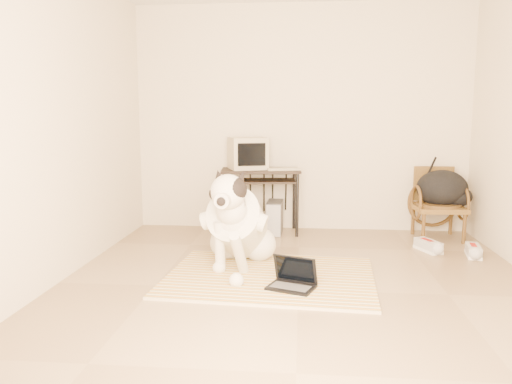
# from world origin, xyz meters

# --- Properties ---
(floor) EXTENTS (4.50, 4.50, 0.00)m
(floor) POSITION_xyz_m (0.00, 0.00, 0.00)
(floor) COLOR #8B7555
(floor) RESTS_ON ground
(wall_back) EXTENTS (4.50, 0.00, 4.50)m
(wall_back) POSITION_xyz_m (0.00, 2.25, 1.35)
(wall_back) COLOR beige
(wall_back) RESTS_ON floor
(wall_front) EXTENTS (4.50, 0.00, 4.50)m
(wall_front) POSITION_xyz_m (0.00, -2.25, 1.35)
(wall_front) COLOR beige
(wall_front) RESTS_ON floor
(wall_left) EXTENTS (0.00, 4.50, 4.50)m
(wall_left) POSITION_xyz_m (-2.00, 0.00, 1.35)
(wall_left) COLOR beige
(wall_left) RESTS_ON floor
(rug) EXTENTS (1.86, 1.47, 0.02)m
(rug) POSITION_xyz_m (-0.24, 0.28, 0.01)
(rug) COLOR orange
(rug) RESTS_ON floor
(dog) EXTENTS (0.64, 1.36, 0.97)m
(dog) POSITION_xyz_m (-0.56, 0.60, 0.39)
(dog) COLOR silver
(dog) RESTS_ON rug
(laptop) EXTENTS (0.43, 0.37, 0.25)m
(laptop) POSITION_xyz_m (-0.04, 0.00, 0.08)
(laptop) COLOR black
(laptop) RESTS_ON rug
(computer_desk) EXTENTS (0.96, 0.60, 0.76)m
(computer_desk) POSITION_xyz_m (-0.46, 1.95, 0.66)
(computer_desk) COLOR black
(computer_desk) RESTS_ON floor
(crt_monitor) EXTENTS (0.52, 0.51, 0.37)m
(crt_monitor) POSITION_xyz_m (-0.62, 1.98, 0.95)
(crt_monitor) COLOR tan
(crt_monitor) RESTS_ON computer_desk
(desk_keyboard) EXTENTS (0.40, 0.22, 0.02)m
(desk_keyboard) POSITION_xyz_m (-0.19, 1.89, 0.78)
(desk_keyboard) COLOR tan
(desk_keyboard) RESTS_ON computer_desk
(pc_tower) EXTENTS (0.19, 0.42, 0.39)m
(pc_tower) POSITION_xyz_m (-0.29, 1.93, 0.19)
(pc_tower) COLOR #474749
(pc_tower) RESTS_ON floor
(rattan_chair) EXTENTS (0.55, 0.53, 0.80)m
(rattan_chair) POSITION_xyz_m (1.56, 1.89, 0.40)
(rattan_chair) COLOR brown
(rattan_chair) RESTS_ON floor
(backpack) EXTENTS (0.61, 0.47, 0.42)m
(backpack) POSITION_xyz_m (1.63, 1.87, 0.56)
(backpack) COLOR black
(backpack) RESTS_ON rattan_chair
(sneaker_left) EXTENTS (0.25, 0.36, 0.12)m
(sneaker_left) POSITION_xyz_m (1.33, 1.29, 0.05)
(sneaker_left) COLOR white
(sneaker_left) RESTS_ON floor
(sneaker_right) EXTENTS (0.18, 0.34, 0.11)m
(sneaker_right) POSITION_xyz_m (1.73, 1.14, 0.05)
(sneaker_right) COLOR white
(sneaker_right) RESTS_ON floor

